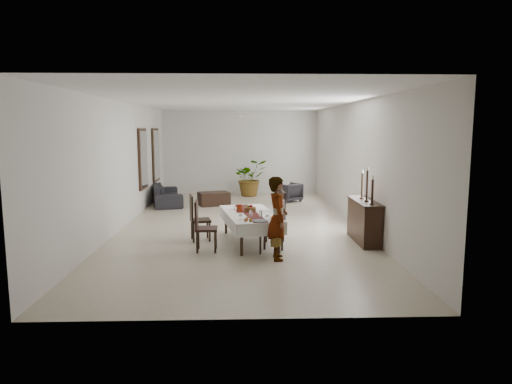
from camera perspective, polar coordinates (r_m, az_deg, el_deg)
name	(u,v)px	position (r m, az deg, el deg)	size (l,w,h in m)	color
floor	(240,225)	(12.06, -2.00, -4.13)	(6.00, 12.00, 0.00)	#C1B499
ceiling	(240,102)	(11.81, -2.07, 11.23)	(6.00, 12.00, 0.02)	white
wall_back	(240,152)	(17.82, -1.99, 4.99)	(6.00, 0.02, 3.20)	silver
wall_front	(239,201)	(5.87, -2.15, -1.15)	(6.00, 0.02, 3.20)	silver
wall_left	(123,165)	(12.21, -16.28, 3.30)	(0.02, 12.00, 3.20)	silver
wall_right	(355,164)	(12.20, 12.23, 3.43)	(0.02, 12.00, 3.20)	silver
dining_table_top	(250,214)	(10.10, -0.73, -2.81)	(0.88, 2.11, 0.04)	black
table_leg_fl	(242,241)	(9.13, -1.81, -6.10)	(0.06, 0.06, 0.62)	black
table_leg_fr	(279,239)	(9.30, 2.91, -5.84)	(0.06, 0.06, 0.62)	black
table_leg_bl	(226,221)	(11.06, -3.77, -3.62)	(0.06, 0.06, 0.62)	black
table_leg_br	(257,219)	(11.21, 0.15, -3.45)	(0.06, 0.06, 0.62)	black
tablecloth_top	(250,213)	(10.09, -0.73, -2.67)	(1.04, 2.27, 0.01)	silver
tablecloth_drape_left	(227,220)	(10.03, -3.62, -3.50)	(0.01, 2.27, 0.26)	white
tablecloth_drape_right	(273,218)	(10.23, 2.10, -3.25)	(0.01, 2.27, 0.26)	white
tablecloth_drape_near	(262,230)	(9.04, 0.76, -4.76)	(1.04, 0.01, 0.26)	white
tablecloth_drape_far	(241,210)	(11.21, -1.92, -2.26)	(1.04, 0.01, 0.26)	white
table_runner	(250,213)	(10.09, -0.73, -2.63)	(0.31, 2.20, 0.00)	#591D19
red_pitcher	(239,208)	(10.16, -2.10, -2.06)	(0.13, 0.13, 0.18)	maroon
pitcher_handle	(236,209)	(10.15, -2.52, -2.08)	(0.11, 0.11, 0.02)	maroon
wine_glass_near	(261,214)	(9.55, 0.60, -2.79)	(0.06, 0.06, 0.15)	silver
wine_glass_mid	(251,214)	(9.59, -0.65, -2.74)	(0.06, 0.06, 0.15)	white
teacup_right	(268,216)	(9.64, 1.46, -2.98)	(0.08, 0.08, 0.05)	silver
saucer_right	(268,217)	(9.64, 1.46, -3.11)	(0.13, 0.13, 0.01)	white
teacup_left	(241,215)	(9.74, -1.88, -2.87)	(0.08, 0.08, 0.05)	silver
saucer_left	(241,216)	(9.74, -1.88, -2.99)	(0.13, 0.13, 0.01)	white
plate_near_right	(272,219)	(9.40, 2.01, -3.39)	(0.21, 0.21, 0.01)	white
bread_near_right	(272,218)	(9.39, 2.01, -3.25)	(0.08, 0.08, 0.08)	#DBBD6A
plate_near_left	(244,219)	(9.40, -1.48, -3.39)	(0.21, 0.21, 0.01)	white
plate_far_left	(234,209)	(10.51, -2.78, -2.18)	(0.21, 0.21, 0.01)	silver
serving_tray	(260,221)	(9.20, 0.46, -3.62)	(0.32, 0.32, 0.02)	#3D3D42
jam_jar_a	(251,220)	(9.13, -0.69, -3.56)	(0.06, 0.06, 0.07)	brown
jam_jar_b	(246,220)	(9.17, -1.30, -3.52)	(0.06, 0.06, 0.07)	#984716
jam_jar_c	(247,219)	(9.26, -1.14, -3.40)	(0.06, 0.06, 0.07)	brown
fruit_basket	(250,209)	(10.30, -0.74, -2.17)	(0.26, 0.26, 0.09)	brown
fruit_red	(251,206)	(10.32, -0.62, -1.78)	(0.08, 0.08, 0.08)	maroon
fruit_green	(248,206)	(10.31, -0.97, -1.79)	(0.07, 0.07, 0.07)	olive
chair_right_near_seat	(271,230)	(9.33, 1.95, -4.72)	(0.46, 0.46, 0.05)	black
chair_right_near_leg_fl	(279,245)	(9.17, 2.84, -6.57)	(0.05, 0.05, 0.45)	black
chair_right_near_leg_fr	(282,240)	(9.53, 3.29, -6.02)	(0.05, 0.05, 0.45)	black
chair_right_near_leg_bl	(260,243)	(9.25, 0.55, -6.44)	(0.05, 0.05, 0.45)	black
chair_right_near_leg_br	(265,239)	(9.61, 1.08, -5.90)	(0.05, 0.05, 0.45)	black
chair_right_near_back	(282,215)	(9.22, 3.22, -2.90)	(0.46, 0.04, 0.58)	black
chair_right_far_seat	(274,219)	(10.38, 2.26, -3.36)	(0.47, 0.47, 0.05)	black
chair_right_far_leg_fl	(283,232)	(10.28, 3.44, -4.96)	(0.05, 0.05, 0.46)	black
chair_right_far_leg_fr	(281,228)	(10.65, 3.17, -4.50)	(0.05, 0.05, 0.46)	black
chair_right_far_leg_bl	(266,232)	(10.23, 1.30, -5.00)	(0.05, 0.05, 0.46)	black
chair_right_far_leg_br	(265,228)	(10.61, 1.11, -4.54)	(0.05, 0.05, 0.46)	black
chair_right_far_back	(283,205)	(10.35, 3.44, -1.60)	(0.47, 0.04, 0.60)	black
chair_left_near_seat	(206,229)	(9.50, -6.21, -4.60)	(0.45, 0.45, 0.05)	black
chair_left_near_leg_fl	(198,238)	(9.75, -7.20, -5.79)	(0.04, 0.04, 0.44)	black
chair_left_near_leg_fr	(197,243)	(9.40, -7.37, -6.32)	(0.04, 0.04, 0.44)	black
chair_left_near_leg_bl	(216,238)	(9.73, -5.04, -5.78)	(0.04, 0.04, 0.44)	black
chair_left_near_leg_br	(215,243)	(9.37, -5.13, -6.31)	(0.04, 0.04, 0.44)	black
chair_left_near_back	(196,214)	(9.46, -7.47, -2.80)	(0.45, 0.04, 0.57)	black
chair_left_far_seat	(200,220)	(10.42, -6.96, -3.53)	(0.44, 0.44, 0.05)	black
chair_left_far_leg_fl	(192,229)	(10.63, -8.02, -4.66)	(0.04, 0.04, 0.43)	black
chair_left_far_leg_fr	(194,233)	(10.28, -7.81, -5.09)	(0.04, 0.04, 0.43)	black
chair_left_far_leg_bl	(207,229)	(10.67, -6.09, -4.58)	(0.04, 0.04, 0.43)	black
chair_left_far_leg_br	(210,232)	(10.32, -5.81, -5.01)	(0.04, 0.04, 0.43)	black
chair_left_far_back	(191,208)	(10.35, -8.08, -1.95)	(0.44, 0.04, 0.56)	black
woman	(278,218)	(8.80, 2.72, -3.31)	(0.59, 0.39, 1.62)	#969A9F
sideboard_body	(364,222)	(10.50, 13.36, -3.64)	(0.40, 1.51, 0.91)	black
sideboard_top	(365,201)	(10.42, 13.44, -1.12)	(0.44, 1.57, 0.03)	black
candlestick_near_base	(372,204)	(9.89, 14.29, -1.46)	(0.10, 0.10, 0.03)	black
candlestick_near_shaft	(372,191)	(9.85, 14.34, 0.07)	(0.05, 0.05, 0.50)	black
candlestick_near_candle	(373,178)	(9.82, 14.40, 1.76)	(0.04, 0.04, 0.08)	beige
candlestick_mid_base	(367,201)	(10.27, 13.67, -1.09)	(0.10, 0.10, 0.03)	black
candlestick_mid_shaft	(367,185)	(10.23, 13.73, 0.80)	(0.05, 0.05, 0.65)	black
candlestick_mid_candle	(368,169)	(10.19, 13.80, 2.85)	(0.04, 0.04, 0.08)	silver
candlestick_far_base	(362,198)	(10.66, 13.09, -0.75)	(0.10, 0.10, 0.03)	black
candlestick_far_shaft	(362,185)	(10.62, 13.14, 0.81)	(0.05, 0.05, 0.55)	black
candlestick_far_candle	(363,172)	(10.58, 13.19, 2.51)	(0.04, 0.04, 0.08)	white
sofa	(167,194)	(15.56, -11.09, -0.30)	(2.24, 0.88, 0.66)	#232126
armchair	(289,192)	(15.89, 4.20, -0.02)	(0.69, 0.71, 0.65)	#2D292F
coffee_table	(214,199)	(15.14, -5.29, -0.83)	(0.98, 0.65, 0.44)	black
potted_plant	(250,178)	(17.11, -0.74, 1.80)	(1.23, 1.07, 1.37)	#366026
mirror_frame_near	(143,159)	(14.34, -13.96, 4.03)	(0.06, 1.05, 1.85)	black
mirror_glass_near	(144,159)	(14.33, -13.82, 4.04)	(0.01, 0.90, 1.70)	white
mirror_frame_far	(156,155)	(16.40, -12.44, 4.55)	(0.06, 1.05, 1.85)	black
mirror_glass_far	(157,155)	(16.39, -12.32, 4.55)	(0.01, 0.90, 1.70)	white
fan_rod	(240,110)	(14.81, -2.04, 10.19)	(0.04, 0.04, 0.20)	silver
fan_hub	(240,116)	(14.80, -2.04, 9.41)	(0.16, 0.16, 0.08)	silver
fan_blade_n	(240,117)	(15.15, -2.03, 9.38)	(0.10, 0.55, 0.01)	white
fan_blade_s	(240,116)	(14.45, -2.04, 9.45)	(0.10, 0.55, 0.01)	white
fan_blade_e	(251,117)	(14.80, -0.66, 9.42)	(0.55, 0.10, 0.01)	silver
fan_blade_w	(229,116)	(14.80, -3.41, 9.40)	(0.55, 0.10, 0.01)	silver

